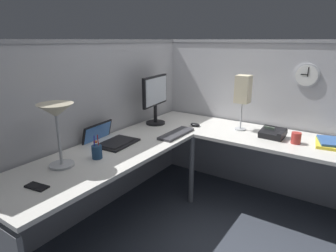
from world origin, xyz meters
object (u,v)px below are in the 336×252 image
at_px(desk_lamp_dome, 56,116).
at_px(book_stack, 330,143).
at_px(cell_phone, 37,187).
at_px(laptop, 109,139).
at_px(computer_mouse, 195,125).
at_px(pen_cup, 97,152).
at_px(wall_clock, 307,76).
at_px(monitor, 155,96).
at_px(desk_lamp_paper, 243,91).
at_px(keyboard, 176,134).
at_px(coffee_mug, 296,138).
at_px(office_phone, 273,134).

distance_m(desk_lamp_dome, book_stack, 2.16).
relative_size(cell_phone, book_stack, 0.45).
bearing_deg(laptop, computer_mouse, -25.22).
xyz_separation_m(laptop, computer_mouse, (0.83, -0.39, -0.01)).
bearing_deg(pen_cup, wall_clock, -35.33).
distance_m(monitor, wall_clock, 1.45).
relative_size(computer_mouse, desk_lamp_dome, 0.23).
xyz_separation_m(desk_lamp_dome, book_stack, (1.51, -1.51, -0.34)).
xyz_separation_m(laptop, pen_cup, (-0.30, -0.18, 0.03)).
height_order(cell_phone, desk_lamp_paper, desk_lamp_paper).
distance_m(monitor, desk_lamp_paper, 0.87).
height_order(book_stack, wall_clock, wall_clock).
relative_size(monitor, desk_lamp_dome, 1.12).
xyz_separation_m(pen_cup, cell_phone, (-0.51, -0.03, -0.05)).
bearing_deg(laptop, wall_clock, -45.57).
relative_size(keyboard, coffee_mug, 4.48).
bearing_deg(keyboard, desk_lamp_dome, 163.52).
xyz_separation_m(monitor, laptop, (-0.68, 0.00, -0.27)).
height_order(computer_mouse, wall_clock, wall_clock).
distance_m(laptop, keyboard, 0.62).
xyz_separation_m(office_phone, desk_lamp_paper, (0.07, 0.33, 0.35)).
xyz_separation_m(laptop, book_stack, (0.98, -1.59, -0.00)).
xyz_separation_m(monitor, cell_phone, (-1.49, -0.22, -0.29)).
xyz_separation_m(computer_mouse, pen_cup, (-1.13, 0.21, 0.04)).
relative_size(laptop, desk_lamp_dome, 0.91).
relative_size(pen_cup, book_stack, 0.57).
xyz_separation_m(keyboard, desk_lamp_dome, (-1.03, 0.30, 0.35)).
height_order(desk_lamp_paper, wall_clock, wall_clock).
relative_size(monitor, office_phone, 2.32).
height_order(keyboard, coffee_mug, coffee_mug).
bearing_deg(cell_phone, pen_cup, -5.03).
height_order(desk_lamp_dome, book_stack, desk_lamp_dome).
bearing_deg(pen_cup, monitor, 10.54).
height_order(monitor, desk_lamp_paper, desk_lamp_paper).
height_order(laptop, coffee_mug, laptop).
height_order(book_stack, desk_lamp_paper, desk_lamp_paper).
bearing_deg(computer_mouse, keyboard, 177.97).
relative_size(pen_cup, wall_clock, 0.82).
xyz_separation_m(computer_mouse, desk_lamp_dome, (-1.36, 0.31, 0.35)).
height_order(laptop, book_stack, laptop).
xyz_separation_m(book_stack, wall_clock, (0.30, 0.29, 0.51)).
xyz_separation_m(laptop, cell_phone, (-0.81, -0.22, -0.02)).
distance_m(book_stack, coffee_mug, 0.28).
xyz_separation_m(laptop, desk_lamp_paper, (0.98, -0.81, 0.36)).
distance_m(book_stack, desk_lamp_paper, 0.86).
bearing_deg(computer_mouse, desk_lamp_paper, -70.32).
distance_m(computer_mouse, wall_clock, 1.13).
xyz_separation_m(desk_lamp_dome, office_phone, (1.45, -1.06, -0.33)).
xyz_separation_m(office_phone, wall_clock, (0.36, -0.16, 0.49)).
bearing_deg(book_stack, monitor, 100.48).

